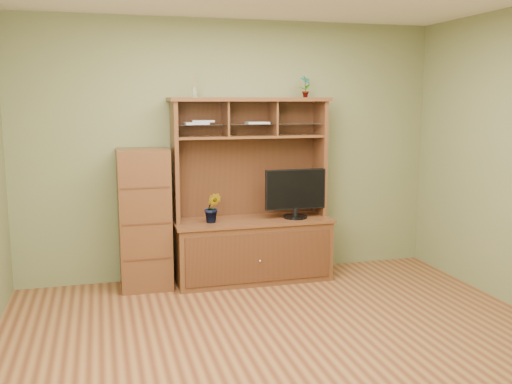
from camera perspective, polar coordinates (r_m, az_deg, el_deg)
name	(u,v)px	position (r m, az deg, el deg)	size (l,w,h in m)	color
room	(294,173)	(4.17, 3.86, 1.93)	(4.54, 4.04, 2.74)	#592D19
media_hutch	(252,231)	(5.98, -0.42, -3.88)	(1.66, 0.61, 1.90)	#4D2E16
monitor	(296,192)	(5.96, 3.98, -0.03)	(0.65, 0.25, 0.52)	black
orchid_plant	(213,208)	(5.75, -4.35, -1.57)	(0.17, 0.14, 0.31)	#32571D
top_plant	(305,87)	(6.08, 4.95, 10.47)	(0.12, 0.08, 0.23)	#306523
reed_diffuser	(194,87)	(5.78, -6.20, 10.37)	(0.05, 0.05, 0.25)	silver
magazines	(218,122)	(5.83, -3.77, 6.96)	(0.87, 0.19, 0.04)	#B0B0B5
side_cabinet	(145,219)	(5.79, -11.08, -2.68)	(0.50, 0.46, 1.40)	#4D2E16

